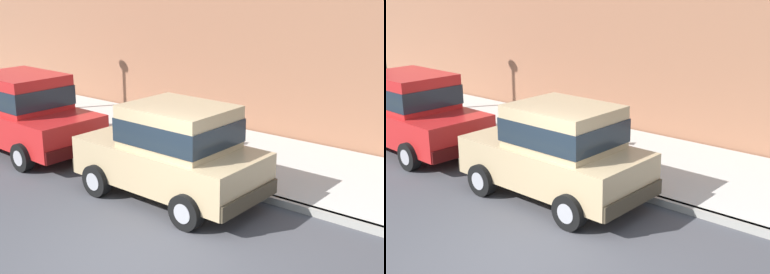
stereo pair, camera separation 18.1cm
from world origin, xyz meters
TOP-DOWN VIEW (x-y plane):
  - ground_plane at (0.00, 0.00)m, footprint 80.00×80.00m
  - curb at (3.20, 0.00)m, footprint 0.16×64.00m
  - sidewalk at (5.00, 0.00)m, footprint 3.60×64.00m
  - car_tan_hatchback at (2.19, 1.11)m, footprint 1.99×3.82m
  - car_red_sedan at (2.18, 6.06)m, footprint 2.13×4.65m
  - dog_black at (5.32, 2.29)m, footprint 0.27×0.75m
  - building_facade at (7.10, 5.36)m, footprint 0.50×20.00m

SIDE VIEW (x-z plane):
  - ground_plane at x=0.00m, z-range 0.00..0.00m
  - curb at x=3.20m, z-range 0.00..0.14m
  - sidewalk at x=5.00m, z-range 0.00..0.14m
  - dog_black at x=5.32m, z-range 0.18..0.67m
  - car_tan_hatchback at x=2.19m, z-range 0.04..1.92m
  - car_red_sedan at x=2.18m, z-range 0.02..1.94m
  - building_facade at x=7.10m, z-range 0.00..4.79m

